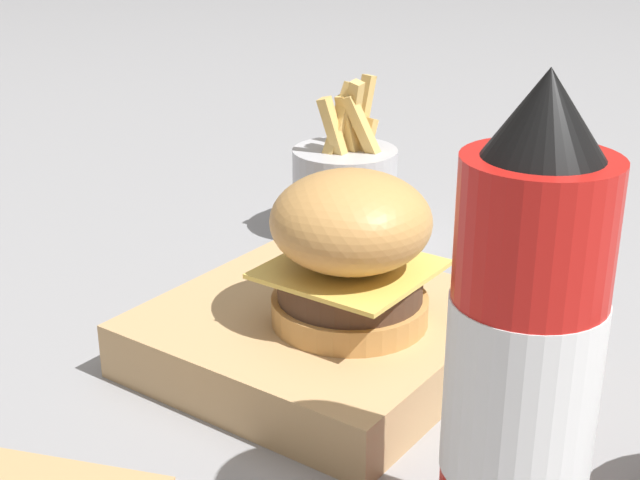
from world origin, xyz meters
TOP-DOWN VIEW (x-y plane):
  - ground_plane at (0.00, 0.00)m, footprint 6.00×6.00m
  - serving_board at (-0.06, 0.04)m, footprint 0.21×0.21m
  - burger at (-0.08, 0.04)m, footprint 0.10×0.10m
  - ketchup_bottle at (-0.24, 0.15)m, footprint 0.07×0.07m
  - fries_basket at (0.06, -0.17)m, footprint 0.10×0.10m

SIDE VIEW (x-z plane):
  - ground_plane at x=0.00m, z-range 0.00..0.00m
  - serving_board at x=-0.06m, z-range 0.00..0.04m
  - fries_basket at x=0.06m, z-range -0.03..0.12m
  - burger at x=-0.08m, z-range 0.04..0.14m
  - ketchup_bottle at x=-0.24m, z-range -0.01..0.23m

